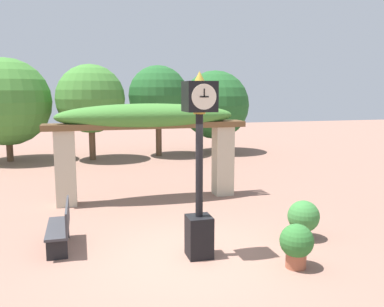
# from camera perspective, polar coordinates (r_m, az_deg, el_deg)

# --- Properties ---
(ground_plane) EXTENTS (60.00, 60.00, 0.00)m
(ground_plane) POSITION_cam_1_polar(r_m,az_deg,el_deg) (7.88, -0.91, -14.28)
(ground_plane) COLOR #8E6656
(pedestal_clock) EXTENTS (0.54, 0.58, 3.43)m
(pedestal_clock) POSITION_cam_1_polar(r_m,az_deg,el_deg) (7.40, 1.03, -1.77)
(pedestal_clock) COLOR black
(pedestal_clock) RESTS_ON ground
(pergola) EXTENTS (5.63, 1.13, 2.74)m
(pergola) POSITION_cam_1_polar(r_m,az_deg,el_deg) (11.45, -6.25, 3.71)
(pergola) COLOR #BCB299
(pergola) RESTS_ON ground
(potted_plant_near_left) EXTENTS (0.66, 0.66, 0.82)m
(potted_plant_near_left) POSITION_cam_1_polar(r_m,az_deg,el_deg) (8.93, 15.38, -8.66)
(potted_plant_near_left) COLOR gray
(potted_plant_near_left) RESTS_ON ground
(potted_plant_near_right) EXTENTS (0.60, 0.60, 0.79)m
(potted_plant_near_right) POSITION_cam_1_polar(r_m,az_deg,el_deg) (7.51, 14.46, -12.14)
(potted_plant_near_right) COLOR #9E563D
(potted_plant_near_right) RESTS_ON ground
(park_bench) EXTENTS (0.42, 1.40, 0.89)m
(park_bench) POSITION_cam_1_polar(r_m,az_deg,el_deg) (8.53, -17.90, -9.80)
(park_bench) COLOR #38383D
(park_bench) RESTS_ON ground
(tree_line) EXTENTS (13.22, 3.99, 4.51)m
(tree_line) POSITION_cam_1_polar(r_m,az_deg,el_deg) (19.21, -11.71, 7.19)
(tree_line) COLOR brown
(tree_line) RESTS_ON ground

